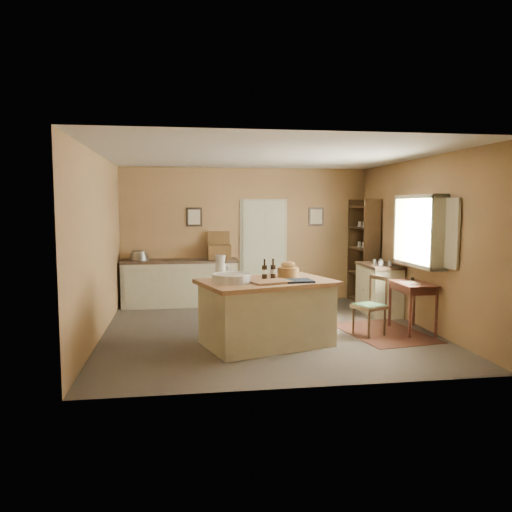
{
  "coord_description": "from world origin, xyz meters",
  "views": [
    {
      "loc": [
        -1.3,
        -7.53,
        1.93
      ],
      "look_at": [
        -0.14,
        0.21,
        1.15
      ],
      "focal_mm": 35.0,
      "sensor_mm": 36.0,
      "label": 1
    }
  ],
  "objects_px": {
    "right_cabinet": "(379,289)",
    "shelving_unit": "(366,251)",
    "writing_desk": "(413,289)",
    "sideboard": "(181,281)",
    "desk_chair": "(369,307)",
    "work_island": "(266,311)"
  },
  "relations": [
    {
      "from": "right_cabinet",
      "to": "shelving_unit",
      "type": "height_order",
      "value": "shelving_unit"
    },
    {
      "from": "writing_desk",
      "to": "right_cabinet",
      "type": "bearing_deg",
      "value": 90.01
    },
    {
      "from": "sideboard",
      "to": "right_cabinet",
      "type": "xyz_separation_m",
      "value": [
        3.53,
        -1.29,
        -0.02
      ]
    },
    {
      "from": "sideboard",
      "to": "right_cabinet",
      "type": "relative_size",
      "value": 2.23
    },
    {
      "from": "desk_chair",
      "to": "work_island",
      "type": "bearing_deg",
      "value": 166.26
    },
    {
      "from": "sideboard",
      "to": "right_cabinet",
      "type": "bearing_deg",
      "value": -20.12
    },
    {
      "from": "work_island",
      "to": "sideboard",
      "type": "relative_size",
      "value": 0.91
    },
    {
      "from": "desk_chair",
      "to": "shelving_unit",
      "type": "xyz_separation_m",
      "value": [
        0.89,
        2.49,
        0.6
      ]
    },
    {
      "from": "writing_desk",
      "to": "shelving_unit",
      "type": "bearing_deg",
      "value": 86.32
    },
    {
      "from": "writing_desk",
      "to": "work_island",
      "type": "bearing_deg",
      "value": -170.8
    },
    {
      "from": "right_cabinet",
      "to": "shelving_unit",
      "type": "relative_size",
      "value": 0.49
    },
    {
      "from": "sideboard",
      "to": "writing_desk",
      "type": "bearing_deg",
      "value": -36.43
    },
    {
      "from": "work_island",
      "to": "shelving_unit",
      "type": "distance_m",
      "value": 3.78
    },
    {
      "from": "work_island",
      "to": "right_cabinet",
      "type": "bearing_deg",
      "value": 18.82
    },
    {
      "from": "desk_chair",
      "to": "sideboard",
      "type": "bearing_deg",
      "value": 112.35
    },
    {
      "from": "desk_chair",
      "to": "writing_desk",
      "type": "bearing_deg",
      "value": -15.93
    },
    {
      "from": "work_island",
      "to": "shelving_unit",
      "type": "bearing_deg",
      "value": 30.98
    },
    {
      "from": "sideboard",
      "to": "writing_desk",
      "type": "xyz_separation_m",
      "value": [
        3.53,
        -2.61,
        0.18
      ]
    },
    {
      "from": "desk_chair",
      "to": "right_cabinet",
      "type": "bearing_deg",
      "value": 38.96
    },
    {
      "from": "right_cabinet",
      "to": "desk_chair",
      "type": "bearing_deg",
      "value": -117.43
    },
    {
      "from": "sideboard",
      "to": "work_island",
      "type": "bearing_deg",
      "value": -68.44
    },
    {
      "from": "desk_chair",
      "to": "right_cabinet",
      "type": "relative_size",
      "value": 0.86
    }
  ]
}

